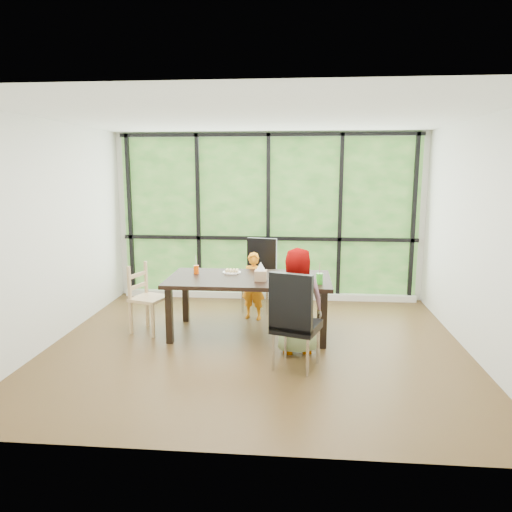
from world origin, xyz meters
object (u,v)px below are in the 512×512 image
object	(u,v)px
chair_end_beech	(149,298)
plate_far	(232,272)
child_toddler	(254,286)
green_cup	(319,279)
child_older	(297,301)
chair_window_leather	(258,275)
tissue_box	(261,275)
chair_interior_leather	(296,319)
orange_cup	(196,270)
plate_near	(293,283)
dining_table	(249,306)

from	to	relation	value
chair_end_beech	plate_far	bearing A→B (deg)	-57.33
plate_far	child_toddler	bearing A→B (deg)	56.07
green_cup	child_older	bearing A→B (deg)	-130.36
child_toddler	green_cup	distance (m)	1.31
chair_window_leather	chair_end_beech	distance (m)	1.73
tissue_box	chair_end_beech	bearing A→B (deg)	175.52
chair_end_beech	child_toddler	world-z (taller)	child_toddler
chair_window_leather	child_older	size ratio (longest dim) A/B	0.87
plate_far	chair_end_beech	bearing A→B (deg)	-164.82
chair_interior_leather	tissue_box	size ratio (longest dim) A/B	7.31
chair_window_leather	orange_cup	distance (m)	1.19
chair_interior_leather	chair_window_leather	bearing A→B (deg)	-55.64
chair_interior_leather	chair_end_beech	bearing A→B (deg)	-8.52
chair_window_leather	plate_near	size ratio (longest dim) A/B	5.10
orange_cup	chair_end_beech	bearing A→B (deg)	-161.79
dining_table	chair_interior_leather	size ratio (longest dim) A/B	1.92
chair_end_beech	child_older	bearing A→B (deg)	-88.78
dining_table	chair_end_beech	size ratio (longest dim) A/B	2.31
chair_interior_leather	tissue_box	xyz separation A→B (m)	(-0.45, 0.87, 0.27)
chair_end_beech	green_cup	bearing A→B (deg)	-78.79
plate_far	orange_cup	bearing A→B (deg)	-168.83
chair_window_leather	chair_interior_leather	bearing A→B (deg)	-62.53
child_older	plate_near	size ratio (longest dim) A/B	5.86
orange_cup	tissue_box	xyz separation A→B (m)	(0.88, -0.31, 0.01)
plate_far	orange_cup	world-z (taller)	orange_cup
chair_window_leather	chair_interior_leather	world-z (taller)	same
chair_interior_leather	child_toddler	distance (m)	1.77
dining_table	tissue_box	xyz separation A→B (m)	(0.16, -0.15, 0.44)
tissue_box	chair_interior_leather	bearing A→B (deg)	-62.60
orange_cup	dining_table	bearing A→B (deg)	-12.74
chair_window_leather	dining_table	bearing A→B (deg)	-80.07
chair_interior_leather	chair_end_beech	world-z (taller)	chair_interior_leather
dining_table	orange_cup	bearing A→B (deg)	167.26
dining_table	child_older	world-z (taller)	child_older
tissue_box	child_toddler	bearing A→B (deg)	101.77
chair_interior_leather	plate_near	world-z (taller)	chair_interior_leather
dining_table	chair_end_beech	world-z (taller)	chair_end_beech
chair_end_beech	child_older	distance (m)	2.01
child_older	tissue_box	distance (m)	0.66
dining_table	chair_window_leather	distance (m)	1.06
child_older	plate_near	xyz separation A→B (m)	(-0.05, 0.33, 0.14)
child_older	tissue_box	world-z (taller)	child_older
orange_cup	tissue_box	world-z (taller)	tissue_box
dining_table	tissue_box	distance (m)	0.49
green_cup	tissue_box	size ratio (longest dim) A/B	0.90
plate_near	tissue_box	xyz separation A→B (m)	(-0.40, 0.11, 0.06)
child_older	green_cup	distance (m)	0.46
chair_window_leather	chair_interior_leather	xyz separation A→B (m)	(0.58, -2.07, 0.00)
child_older	plate_near	distance (m)	0.36
child_older	child_toddler	bearing A→B (deg)	-72.23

